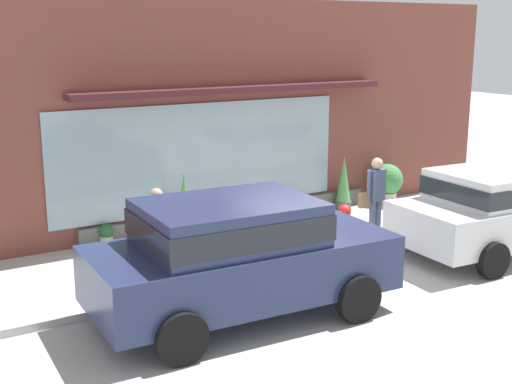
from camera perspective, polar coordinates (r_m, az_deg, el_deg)
name	(u,v)px	position (r m, az deg, el deg)	size (l,w,h in m)	color
ground_plane	(318,262)	(12.07, 5.23, -5.88)	(60.00, 60.00, 0.00)	#B2AFA8
curb_strip	(325,262)	(11.90, 5.81, -5.87)	(14.00, 0.24, 0.12)	#B2B2AD
storefront	(228,116)	(14.18, -2.31, 6.40)	(14.00, 0.81, 4.60)	brown
fire_hydrant	(344,226)	(12.88, 7.38, -2.81)	(0.40, 0.37, 0.82)	red
pedestrian_with_handbag	(375,193)	(13.17, 9.92, -0.12)	(0.66, 0.23, 1.63)	#475675
pedestrian_passerby	(157,228)	(11.02, -8.23, -3.02)	(0.31, 0.40, 1.54)	brown
parked_car_navy	(237,252)	(9.49, -1.57, -5.03)	(4.34, 2.20, 1.71)	navy
parked_car_silver	(508,205)	(13.21, 20.33, -1.03)	(4.55, 2.21, 1.54)	silver
potted_plant_by_entrance	(228,217)	(13.86, -2.39, -2.11)	(0.30, 0.30, 0.55)	#B7B2A3
potted_plant_window_center	(387,182)	(16.21, 10.90, 0.83)	(0.72, 0.72, 0.95)	#B7B2A3
potted_plant_low_front	(291,206)	(14.70, 2.93, -1.22)	(0.39, 0.39, 0.58)	#B7B2A3
potted_plant_near_hydrant	(106,234)	(13.16, -12.40, -3.47)	(0.28, 0.28, 0.43)	#B7B2A3
potted_plant_window_left	(185,207)	(13.28, -5.99, -1.27)	(0.36, 0.36, 1.31)	#B7B2A3
potted_plant_doorstep	(344,184)	(15.53, 7.32, 0.67)	(0.37, 0.37, 1.22)	#4C4C51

